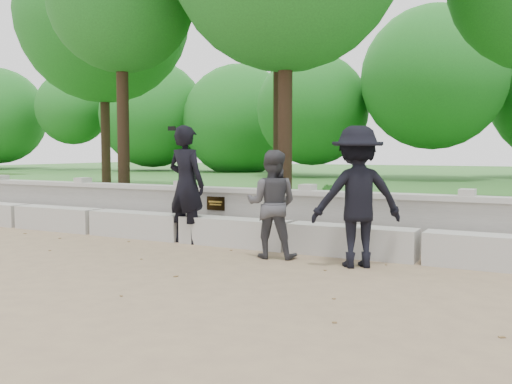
% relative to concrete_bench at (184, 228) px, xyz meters
% --- Properties ---
extents(ground, '(80.00, 80.00, 0.00)m').
position_rel_concrete_bench_xyz_m(ground, '(-0.00, -1.90, -0.22)').
color(ground, '#8D7756').
rests_on(ground, ground).
extents(lawn, '(40.00, 22.00, 0.25)m').
position_rel_concrete_bench_xyz_m(lawn, '(-0.00, 12.10, -0.10)').
color(lawn, '#2A6724').
rests_on(lawn, ground).
extents(concrete_bench, '(11.90, 0.45, 0.45)m').
position_rel_concrete_bench_xyz_m(concrete_bench, '(0.00, 0.00, 0.00)').
color(concrete_bench, '#B5B2AB').
rests_on(concrete_bench, ground).
extents(parapet_wall, '(12.50, 0.35, 0.90)m').
position_rel_concrete_bench_xyz_m(parapet_wall, '(0.00, 0.70, 0.24)').
color(parapet_wall, '#AAA7A0').
rests_on(parapet_wall, ground).
extents(man_main, '(0.78, 0.70, 1.98)m').
position_rel_concrete_bench_xyz_m(man_main, '(0.14, -0.11, 0.76)').
color(man_main, black).
rests_on(man_main, ground).
extents(visitor_left, '(0.88, 0.75, 1.57)m').
position_rel_concrete_bench_xyz_m(visitor_left, '(2.00, -0.64, 0.56)').
color(visitor_left, '#39393D').
rests_on(visitor_left, ground).
extents(visitor_mid, '(1.40, 1.26, 1.89)m').
position_rel_concrete_bench_xyz_m(visitor_mid, '(3.29, -0.69, 0.72)').
color(visitor_mid, black).
rests_on(visitor_mid, ground).
extents(tree_far_left, '(5.83, 5.83, 9.21)m').
position_rel_concrete_bench_xyz_m(tree_far_left, '(-8.21, 7.09, 6.31)').
color(tree_far_left, '#382619').
rests_on(tree_far_left, lawn).
extents(shrub_a, '(0.32, 0.34, 0.53)m').
position_rel_concrete_bench_xyz_m(shrub_a, '(-2.66, 1.40, 0.29)').
color(shrub_a, '#33822C').
rests_on(shrub_a, lawn).
extents(shrub_b, '(0.43, 0.42, 0.61)m').
position_rel_concrete_bench_xyz_m(shrub_b, '(1.49, 2.97, 0.33)').
color(shrub_b, '#33822C').
rests_on(shrub_b, lawn).
extents(shrub_c, '(0.59, 0.55, 0.53)m').
position_rel_concrete_bench_xyz_m(shrub_c, '(2.15, 3.06, 0.29)').
color(shrub_c, '#33822C').
rests_on(shrub_c, lawn).
extents(shrub_d, '(0.37, 0.39, 0.57)m').
position_rel_concrete_bench_xyz_m(shrub_d, '(-3.23, 1.95, 0.31)').
color(shrub_d, '#33822C').
rests_on(shrub_d, lawn).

